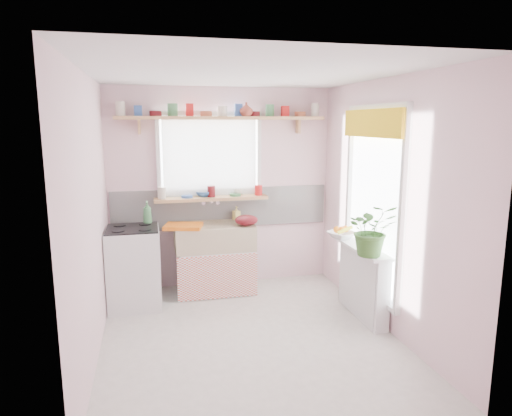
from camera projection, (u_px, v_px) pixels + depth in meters
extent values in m
plane|color=silver|center=(249.00, 336.00, 4.48)|extent=(3.20, 3.20, 0.00)
plane|color=white|center=(248.00, 73.00, 4.02)|extent=(3.20, 3.20, 0.00)
plane|color=silver|center=(222.00, 188.00, 5.78)|extent=(2.80, 0.00, 2.80)
plane|color=silver|center=(305.00, 262.00, 2.72)|extent=(2.80, 0.00, 2.80)
plane|color=silver|center=(90.00, 219.00, 3.93)|extent=(0.00, 3.20, 3.20)
plane|color=silver|center=(385.00, 205.00, 4.56)|extent=(0.00, 3.20, 3.20)
cube|color=white|center=(222.00, 208.00, 5.81)|extent=(2.74, 0.03, 0.50)
cube|color=#C47F88|center=(222.00, 223.00, 5.84)|extent=(2.74, 0.02, 0.12)
cube|color=white|center=(209.00, 157.00, 5.67)|extent=(1.20, 0.01, 1.00)
cube|color=white|center=(210.00, 157.00, 5.60)|extent=(1.15, 0.02, 0.95)
cube|color=white|center=(375.00, 202.00, 4.75)|extent=(0.01, 1.10, 1.90)
cube|color=yellow|center=(371.00, 123.00, 4.58)|extent=(0.03, 1.20, 0.28)
cube|color=white|center=(215.00, 270.00, 5.64)|extent=(0.85, 0.55, 0.55)
cube|color=#E15742|center=(218.00, 277.00, 5.37)|extent=(0.95, 0.02, 0.53)
cube|color=beige|center=(214.00, 236.00, 5.56)|extent=(0.95, 0.55, 0.30)
cylinder|color=silver|center=(211.00, 201.00, 5.72)|extent=(0.03, 0.22, 0.03)
cube|color=white|center=(134.00, 268.00, 5.15)|extent=(0.58, 0.58, 0.90)
cube|color=black|center=(132.00, 229.00, 5.07)|extent=(0.56, 0.56, 0.02)
cylinder|color=black|center=(118.00, 231.00, 4.90)|extent=(0.14, 0.14, 0.01)
cylinder|color=black|center=(145.00, 230.00, 4.96)|extent=(0.14, 0.14, 0.01)
cylinder|color=black|center=(120.00, 225.00, 5.17)|extent=(0.14, 0.14, 0.01)
cylinder|color=black|center=(145.00, 224.00, 5.23)|extent=(0.14, 0.14, 0.01)
cube|color=white|center=(363.00, 283.00, 4.89)|extent=(0.15, 0.90, 0.75)
cube|color=white|center=(362.00, 248.00, 4.81)|extent=(0.22, 0.95, 0.03)
cube|color=tan|center=(211.00, 198.00, 5.65)|extent=(1.40, 0.22, 0.04)
cube|color=tan|center=(222.00, 118.00, 5.49)|extent=(2.52, 0.24, 0.04)
cylinder|color=silver|center=(120.00, 111.00, 5.21)|extent=(0.11, 0.11, 0.12)
cylinder|color=#3359A5|center=(138.00, 111.00, 5.26)|extent=(0.11, 0.11, 0.12)
cylinder|color=#590F14|center=(156.00, 114.00, 5.31)|extent=(0.11, 0.11, 0.06)
cylinder|color=#3F7F4C|center=(173.00, 111.00, 5.35)|extent=(0.11, 0.11, 0.12)
cylinder|color=red|center=(189.00, 111.00, 5.39)|extent=(0.11, 0.11, 0.12)
cylinder|color=#A55133|center=(206.00, 114.00, 5.44)|extent=(0.11, 0.11, 0.06)
cylinder|color=silver|center=(222.00, 111.00, 5.48)|extent=(0.11, 0.11, 0.12)
cylinder|color=#3359A5|center=(238.00, 111.00, 5.52)|extent=(0.11, 0.11, 0.12)
cylinder|color=#590F14|center=(254.00, 114.00, 5.57)|extent=(0.11, 0.11, 0.06)
cylinder|color=#3F7F4C|center=(270.00, 111.00, 5.61)|extent=(0.11, 0.11, 0.12)
cylinder|color=red|center=(285.00, 112.00, 5.65)|extent=(0.11, 0.11, 0.12)
cylinder|color=#A55133|center=(300.00, 114.00, 5.70)|extent=(0.11, 0.11, 0.06)
cylinder|color=silver|center=(315.00, 112.00, 5.74)|extent=(0.11, 0.11, 0.12)
cylinder|color=silver|center=(160.00, 194.00, 5.50)|extent=(0.11, 0.11, 0.12)
cylinder|color=#3359A5|center=(186.00, 193.00, 5.57)|extent=(0.11, 0.11, 0.12)
cylinder|color=#590F14|center=(211.00, 194.00, 5.64)|extent=(0.11, 0.11, 0.06)
cylinder|color=#3F7F4C|center=(236.00, 191.00, 5.71)|extent=(0.11, 0.11, 0.12)
cylinder|color=red|center=(260.00, 190.00, 5.77)|extent=(0.11, 0.11, 0.12)
cube|color=orange|center=(183.00, 226.00, 5.34)|extent=(0.49, 0.42, 0.04)
ellipsoid|color=#5D0F17|center=(246.00, 220.00, 5.47)|extent=(0.34, 0.34, 0.13)
imported|color=#3A6A2A|center=(372.00, 230.00, 4.45)|extent=(0.55, 0.51, 0.53)
imported|color=silver|center=(341.00, 235.00, 5.17)|extent=(0.39, 0.39, 0.07)
imported|color=#326428|center=(375.00, 248.00, 4.40)|extent=(0.12, 0.10, 0.21)
imported|color=#D2C55D|center=(236.00, 213.00, 5.78)|extent=(0.10, 0.10, 0.17)
imported|color=beige|center=(238.00, 192.00, 5.77)|extent=(0.14, 0.14, 0.09)
imported|color=#2E5996|center=(204.00, 194.00, 5.68)|extent=(0.21, 0.21, 0.07)
imported|color=#983F2E|center=(246.00, 109.00, 5.48)|extent=(0.18, 0.18, 0.17)
imported|color=#458A51|center=(147.00, 213.00, 5.25)|extent=(0.11, 0.11, 0.26)
sphere|color=orange|center=(342.00, 230.00, 5.16)|extent=(0.08, 0.08, 0.08)
sphere|color=orange|center=(345.00, 229.00, 5.21)|extent=(0.08, 0.08, 0.08)
sphere|color=orange|center=(337.00, 230.00, 5.17)|extent=(0.08, 0.08, 0.08)
cylinder|color=#FBF336|center=(345.00, 230.00, 5.12)|extent=(0.18, 0.04, 0.10)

